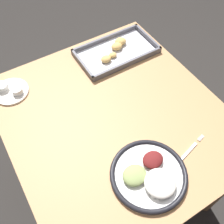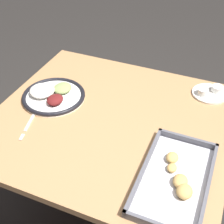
{
  "view_description": "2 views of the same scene",
  "coord_description": "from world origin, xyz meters",
  "px_view_note": "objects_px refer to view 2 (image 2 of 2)",
  "views": [
    {
      "loc": [
        -0.35,
        -0.56,
        1.73
      ],
      "look_at": [
        -0.01,
        0.0,
        0.81
      ],
      "focal_mm": 42.0,
      "sensor_mm": 36.0,
      "label": 1
    },
    {
      "loc": [
        0.94,
        0.4,
        1.65
      ],
      "look_at": [
        -0.01,
        0.0,
        0.81
      ],
      "focal_mm": 50.0,
      "sensor_mm": 36.0,
      "label": 2
    }
  ],
  "objects_px": {
    "fork": "(31,120)",
    "saucer_plate": "(210,92)",
    "dinner_plate": "(53,95)",
    "baking_tray": "(176,179)"
  },
  "relations": [
    {
      "from": "dinner_plate",
      "to": "fork",
      "type": "height_order",
      "value": "dinner_plate"
    },
    {
      "from": "fork",
      "to": "saucer_plate",
      "type": "xyz_separation_m",
      "value": [
        -0.49,
        0.68,
        0.01
      ]
    },
    {
      "from": "dinner_plate",
      "to": "fork",
      "type": "xyz_separation_m",
      "value": [
        0.18,
        -0.0,
        -0.01
      ]
    },
    {
      "from": "fork",
      "to": "baking_tray",
      "type": "xyz_separation_m",
      "value": [
        0.08,
        0.65,
        0.01
      ]
    },
    {
      "from": "saucer_plate",
      "to": "baking_tray",
      "type": "height_order",
      "value": "baking_tray"
    },
    {
      "from": "dinner_plate",
      "to": "baking_tray",
      "type": "relative_size",
      "value": 0.71
    },
    {
      "from": "fork",
      "to": "saucer_plate",
      "type": "bearing_deg",
      "value": 111.85
    },
    {
      "from": "dinner_plate",
      "to": "baking_tray",
      "type": "distance_m",
      "value": 0.7
    },
    {
      "from": "dinner_plate",
      "to": "baking_tray",
      "type": "xyz_separation_m",
      "value": [
        0.26,
        0.65,
        -0.0
      ]
    },
    {
      "from": "dinner_plate",
      "to": "saucer_plate",
      "type": "distance_m",
      "value": 0.74
    }
  ]
}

